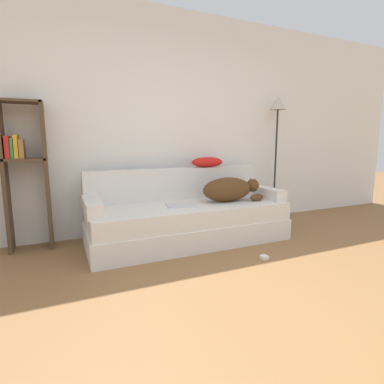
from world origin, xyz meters
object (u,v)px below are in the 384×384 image
object	(u,v)px
couch	(189,223)
bookshelf	(24,167)
throw_pillow	(207,162)
laptop	(181,205)
power_adapter	(264,257)
dog	(230,189)
floor_lamp	(277,119)

from	to	relation	value
couch	bookshelf	distance (m)	1.80
throw_pillow	couch	bearing A→B (deg)	-139.56
laptop	power_adapter	world-z (taller)	laptop
couch	dog	xyz separation A→B (m)	(0.51, -0.04, 0.36)
bookshelf	couch	bearing A→B (deg)	-15.60
floor_lamp	power_adapter	world-z (taller)	floor_lamp
laptop	bookshelf	world-z (taller)	bookshelf
dog	bookshelf	world-z (taller)	bookshelf
dog	throw_pillow	distance (m)	0.50
couch	floor_lamp	world-z (taller)	floor_lamp
couch	throw_pillow	bearing A→B (deg)	40.44
power_adapter	couch	bearing A→B (deg)	119.89
couch	power_adapter	size ratio (longest dim) A/B	32.77
throw_pillow	floor_lamp	world-z (taller)	floor_lamp
dog	laptop	size ratio (longest dim) A/B	2.20
throw_pillow	bookshelf	distance (m)	2.02
bookshelf	power_adapter	distance (m)	2.55
laptop	throw_pillow	distance (m)	0.79
laptop	bookshelf	distance (m)	1.64
couch	laptop	bearing A→B (deg)	-152.31
power_adapter	laptop	bearing A→B (deg)	128.07
couch	laptop	size ratio (longest dim) A/B	6.58
laptop	bookshelf	xyz separation A→B (m)	(-1.50, 0.51, 0.42)
dog	power_adapter	distance (m)	0.93
bookshelf	power_adapter	bearing A→B (deg)	-30.91
dog	floor_lamp	xyz separation A→B (m)	(1.03, 0.47, 0.86)
laptop	couch	bearing A→B (deg)	38.09
throw_pillow	power_adapter	size ratio (longest dim) A/B	6.29
dog	laptop	xyz separation A→B (m)	(-0.62, -0.02, -0.13)
couch	dog	world-z (taller)	dog
floor_lamp	bookshelf	bearing A→B (deg)	179.46
dog	laptop	bearing A→B (deg)	-178.49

